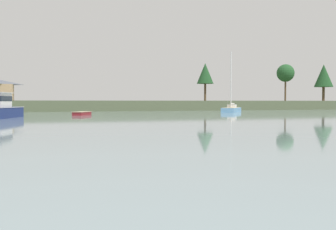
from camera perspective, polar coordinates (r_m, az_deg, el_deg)
The scene contains 6 objects.
far_shore_bank at distance 100.05m, azimuth -9.93°, elevation 1.46°, with size 236.44×59.24×1.88m, color #4C563D.
sailboat_skyblue at distance 65.61m, azimuth 9.03°, elevation 0.61°, with size 6.45×7.54×10.14m.
dinghy_maroon at distance 51.22m, azimuth -12.15°, elevation 0.15°, with size 2.81×3.52×0.63m.
shore_tree_center_right at distance 130.13m, azimuth 21.27°, elevation 5.21°, with size 5.56×5.56×11.05m.
shore_tree_right at distance 120.94m, azimuth 16.37°, elevation 5.72°, with size 5.06×5.06×10.59m.
shore_tree_left at distance 98.78m, azimuth 5.31°, elevation 5.87°, with size 4.09×4.09×9.21m.
Camera 1 is at (-16.00, -9.17, 1.71)m, focal length 42.85 mm.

